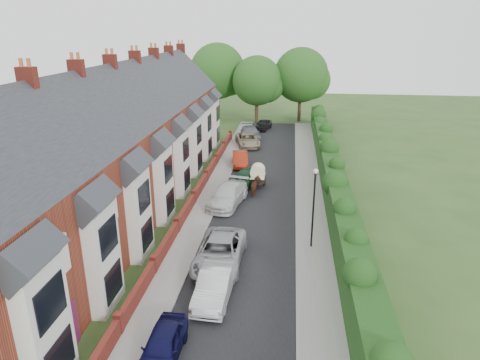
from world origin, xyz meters
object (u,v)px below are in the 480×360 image
object	(u,v)px
car_red	(240,159)
car_green	(244,179)
car_navy	(163,345)
car_silver_b	(220,252)
car_grey	(250,133)
car_white	(228,195)
horse	(256,187)
car_silver_a	(215,284)
car_black	(263,125)
horse_cart	(258,174)
car_beige	(248,140)
lamppost	(314,199)

from	to	relation	value
car_red	car_green	bearing A→B (deg)	-88.93
car_navy	car_silver_b	world-z (taller)	car_silver_b
car_green	car_grey	xyz separation A→B (m)	(-1.09, 16.48, 0.01)
car_green	car_grey	world-z (taller)	car_grey
car_white	horse	size ratio (longest dim) A/B	3.08
car_red	car_silver_b	bearing A→B (deg)	-95.99
car_silver_a	car_red	distance (m)	21.90
car_black	car_white	bearing A→B (deg)	-77.85
horse	car_green	bearing A→B (deg)	-59.32
car_navy	horse_cart	world-z (taller)	horse_cart
car_white	car_red	world-z (taller)	car_white
car_silver_b	horse_cart	size ratio (longest dim) A/B	1.99
car_red	car_black	bearing A→B (deg)	76.44
car_silver_a	horse	xyz separation A→B (m)	(0.84, 14.15, -0.02)
car_beige	car_black	world-z (taller)	car_beige
car_white	horse	distance (m)	2.96
car_silver_a	horse_cart	size ratio (longest dim) A/B	1.60
lamppost	car_grey	world-z (taller)	lamppost
car_white	car_beige	xyz separation A→B (m)	(-0.25, 17.23, -0.06)
car_white	car_grey	xyz separation A→B (m)	(-0.24, 20.42, -0.01)
car_red	horse	bearing A→B (deg)	-83.34
car_navy	car_beige	world-z (taller)	car_beige
car_red	car_black	size ratio (longest dim) A/B	1.03
car_black	horse_cart	world-z (taller)	horse_cart
car_silver_a	car_black	xyz separation A→B (m)	(-0.18, 37.60, -0.06)
car_navy	car_beige	xyz separation A→B (m)	(0.03, 33.60, 0.07)
car_beige	car_silver_a	bearing A→B (deg)	-101.73
car_black	car_red	bearing A→B (deg)	-80.02
car_green	car_red	bearing A→B (deg)	114.08
car_navy	horse_cart	distance (m)	20.55
car_silver_b	car_red	xyz separation A→B (m)	(-1.08, 18.69, -0.11)
car_white	horse_cart	size ratio (longest dim) A/B	1.87
car_navy	car_black	world-z (taller)	car_black
lamppost	car_white	bearing A→B (deg)	134.79
car_silver_b	horse	bearing A→B (deg)	84.92
car_silver_b	car_black	world-z (taller)	car_silver_b
car_silver_a	car_black	size ratio (longest dim) A/B	1.13
car_navy	car_silver_b	bearing A→B (deg)	81.88
car_silver_b	car_grey	distance (m)	29.20
car_navy	car_white	xyz separation A→B (m)	(0.28, 16.37, 0.13)
car_red	car_silver_a	bearing A→B (deg)	-95.73
car_green	horse_cart	bearing A→B (deg)	19.98
car_silver_a	car_green	size ratio (longest dim) A/B	1.03
car_silver_a	car_white	world-z (taller)	car_white
car_green	car_black	size ratio (longest dim) A/B	1.10
horse_cart	car_black	bearing A→B (deg)	92.72
horse_cart	car_grey	bearing A→B (deg)	97.67
car_navy	horse	world-z (taller)	horse
car_white	car_beige	size ratio (longest dim) A/B	1.03
car_navy	car_white	world-z (taller)	car_white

